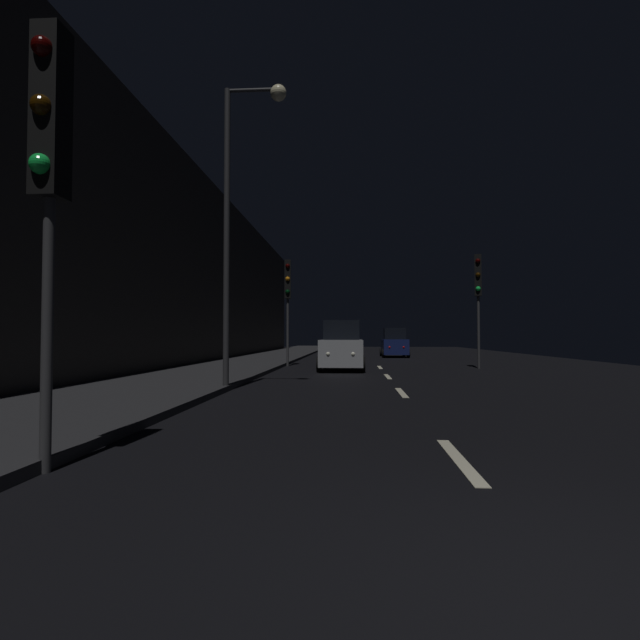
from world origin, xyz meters
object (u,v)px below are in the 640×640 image
traffic_light_far_right (478,285)px  streetlamp_overhead (242,192)px  traffic_light_near_left (49,146)px  car_distant_taillights (394,344)px  traffic_light_far_left (288,288)px  car_approaching_headlights (342,347)px

traffic_light_far_right → streetlamp_overhead: 13.27m
traffic_light_near_left → streetlamp_overhead: size_ratio=0.59×
traffic_light_near_left → car_distant_taillights: traffic_light_near_left is taller
traffic_light_near_left → traffic_light_far_left: (0.10, 19.14, 0.28)m
traffic_light_far_left → traffic_light_far_right: 8.99m
traffic_light_far_right → car_distant_taillights: size_ratio=1.28×
traffic_light_far_right → car_distant_taillights: bearing=-153.5°
streetlamp_overhead → car_approaching_headlights: 9.93m
streetlamp_overhead → traffic_light_near_left: bearing=-92.3°
traffic_light_near_left → car_approaching_headlights: traffic_light_near_left is taller
traffic_light_near_left → traffic_light_far_right: (9.01, 17.94, 0.26)m
car_approaching_headlights → traffic_light_near_left: bearing=-9.6°
streetlamp_overhead → car_approaching_headlights: streetlamp_overhead is taller
car_approaching_headlights → traffic_light_far_left: bearing=-133.4°
traffic_light_far_left → streetlamp_overhead: (0.22, -11.10, 1.56)m
traffic_light_far_left → streetlamp_overhead: bearing=-4.0°
streetlamp_overhead → car_distant_taillights: (5.89, 22.31, -4.45)m
car_approaching_headlights → car_distant_taillights: bearing=166.2°
traffic_light_near_left → car_approaching_headlights: 17.01m
car_approaching_headlights → car_distant_taillights: 14.18m
traffic_light_far_left → car_approaching_headlights: (2.71, -2.56, -2.84)m
traffic_light_near_left → traffic_light_far_right: size_ratio=0.94×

